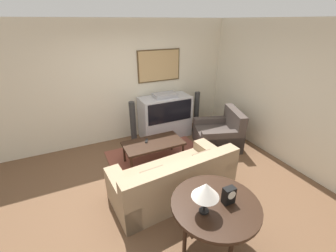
# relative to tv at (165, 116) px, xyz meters

# --- Properties ---
(ground_plane) EXTENTS (12.00, 12.00, 0.00)m
(ground_plane) POSITION_rel_tv_xyz_m (-0.90, -1.76, -0.52)
(ground_plane) COLOR brown
(wall_back) EXTENTS (12.00, 0.10, 2.70)m
(wall_back) POSITION_rel_tv_xyz_m (-0.89, 0.37, 0.83)
(wall_back) COLOR beige
(wall_back) RESTS_ON ground_plane
(wall_right) EXTENTS (0.06, 12.00, 2.70)m
(wall_right) POSITION_rel_tv_xyz_m (1.73, -1.76, 0.83)
(wall_right) COLOR beige
(wall_right) RESTS_ON ground_plane
(area_rug) EXTENTS (2.00, 1.42, 0.01)m
(area_rug) POSITION_rel_tv_xyz_m (-0.57, -0.87, -0.51)
(area_rug) COLOR brown
(area_rug) RESTS_ON ground_plane
(tv) EXTENTS (1.21, 0.58, 1.10)m
(tv) POSITION_rel_tv_xyz_m (0.00, 0.00, 0.00)
(tv) COLOR #B7B7BC
(tv) RESTS_ON ground_plane
(couch) EXTENTS (2.04, 1.07, 0.79)m
(couch) POSITION_rel_tv_xyz_m (-0.76, -1.99, -0.23)
(couch) COLOR #9E8466
(couch) RESTS_ON ground_plane
(armchair) EXTENTS (1.17, 1.16, 0.86)m
(armchair) POSITION_rel_tv_xyz_m (0.90, -0.99, -0.24)
(armchair) COLOR #473D38
(armchair) RESTS_ON ground_plane
(coffee_table) EXTENTS (1.18, 0.61, 0.45)m
(coffee_table) POSITION_rel_tv_xyz_m (-0.71, -0.96, -0.11)
(coffee_table) COLOR black
(coffee_table) RESTS_ON ground_plane
(console_table) EXTENTS (1.04, 1.04, 0.73)m
(console_table) POSITION_rel_tv_xyz_m (-0.77, -3.06, 0.15)
(console_table) COLOR black
(console_table) RESTS_ON ground_plane
(table_lamp) EXTENTS (0.30, 0.30, 0.39)m
(table_lamp) POSITION_rel_tv_xyz_m (-0.97, -3.10, 0.51)
(table_lamp) COLOR black
(table_lamp) RESTS_ON console_table
(mantel_clock) EXTENTS (0.14, 0.10, 0.21)m
(mantel_clock) POSITION_rel_tv_xyz_m (-0.63, -3.10, 0.32)
(mantel_clock) COLOR black
(mantel_clock) RESTS_ON console_table
(remote) EXTENTS (0.11, 0.16, 0.02)m
(remote) POSITION_rel_tv_xyz_m (-0.81, -0.86, -0.06)
(remote) COLOR black
(remote) RESTS_ON coffee_table
(speaker_tower_left) EXTENTS (0.23, 0.23, 1.04)m
(speaker_tower_left) POSITION_rel_tv_xyz_m (-0.84, -0.08, -0.03)
(speaker_tower_left) COLOR black
(speaker_tower_left) RESTS_ON ground_plane
(speaker_tower_right) EXTENTS (0.23, 0.23, 1.04)m
(speaker_tower_right) POSITION_rel_tv_xyz_m (0.84, -0.08, -0.03)
(speaker_tower_right) COLOR black
(speaker_tower_right) RESTS_ON ground_plane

